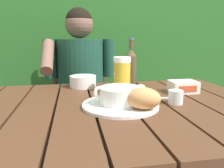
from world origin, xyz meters
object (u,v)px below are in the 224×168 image
Objects in this scene: table_knife at (149,98)px; diner_bowl at (83,81)px; soup_bowl at (120,95)px; beer_glass at (122,75)px; person_eating at (80,80)px; bread_roll at (143,98)px; butter_tub at (183,87)px; water_glass_small at (176,97)px; beer_bottle at (131,68)px; chair_near_diner at (81,103)px; serving_plate at (120,105)px.

diner_bowl is (-0.28, 0.29, 0.03)m from table_knife.
beer_glass is at bearing 76.17° from soup_bowl.
diner_bowl is at bearing 108.66° from soup_bowl.
bread_roll is (0.20, -0.79, 0.08)m from person_eating.
soup_bowl is 1.63× the size of butter_tub.
person_eating reaches higher than bread_roll.
bread_roll is at bearing -154.56° from water_glass_small.
beer_bottle is 0.28m from butter_tub.
soup_bowl is (0.13, -0.91, 0.30)m from chair_near_diner.
beer_bottle is at bearing 68.33° from soup_bowl.
butter_tub is at bearing 26.07° from soup_bowl.
chair_near_diner is at bearing 101.09° from bread_roll.
chair_near_diner is at bearing 111.33° from beer_bottle.
beer_bottle is 2.05× the size of butter_tub.
chair_near_diner is 0.30m from person_eating.
butter_tub is (0.48, -0.74, 0.28)m from chair_near_diner.
chair_near_diner is 3.54× the size of beer_bottle.
beer_glass is (0.18, -0.69, 0.34)m from chair_near_diner.
table_knife is (0.08, 0.16, -0.05)m from bread_roll.
serving_plate is 0.23m from water_glass_small.
beer_glass is 0.31m from butter_tub.
person_eating reaches higher than table_knife.
serving_plate is at bearing -82.06° from chair_near_diner.
table_knife is 1.07× the size of diner_bowl.
chair_near_diner is 1.05m from bread_roll.
bread_roll reaches higher than soup_bowl.
diner_bowl is (-0.36, 0.38, 0.00)m from water_glass_small.
serving_plate reaches higher than table_knife.
table_knife is at bearing -46.42° from diner_bowl.
butter_tub reaches higher than table_knife.
chair_near_diner is 6.18× the size of bread_roll.
butter_tub is at bearing 26.07° from serving_plate.
water_glass_small is (0.36, -0.91, 0.28)m from chair_near_diner.
beer_glass is at bearing 128.60° from water_glass_small.
soup_bowl is 1.38× the size of table_knife.
table_knife is at bearing -80.78° from beer_bottle.
person_eating is at bearing 116.69° from water_glass_small.
beer_bottle reaches higher than water_glass_small.
butter_tub reaches higher than serving_plate.
bread_roll is 0.38m from butter_tub.
butter_tub is at bearing -57.21° from chair_near_diner.
soup_bowl is 0.18m from table_knife.
water_glass_small is at bearing -68.67° from chair_near_diner.
butter_tub is at bearing -9.12° from beer_glass.
person_eating is 0.82m from bread_roll.
beer_glass is at bearing 76.17° from serving_plate.
bread_roll reaches higher than table_knife.
soup_bowl is 0.40m from diner_bowl.
beer_bottle reaches higher than soup_bowl.
beer_bottle reaches higher than diner_bowl.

